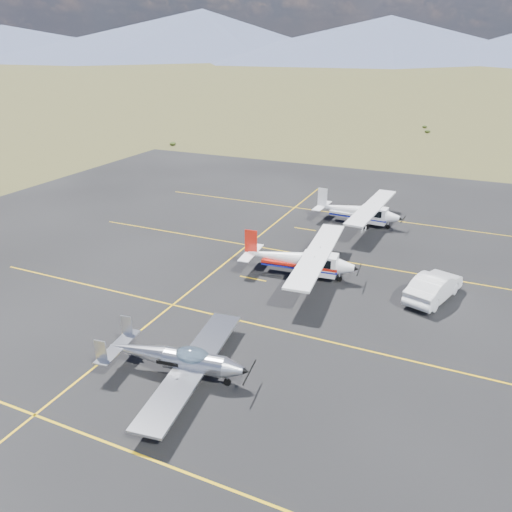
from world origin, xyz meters
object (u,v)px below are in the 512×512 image
Objects in this scene: aircraft_cessna at (300,259)px; aircraft_low_wing at (179,359)px; aircraft_plain at (359,211)px; sedan at (434,287)px.

aircraft_low_wing is at bearing -101.76° from aircraft_cessna.
aircraft_low_wing is 25.81m from aircraft_plain.
aircraft_plain is 14.40m from sedan.
aircraft_cessna is 1.04× the size of aircraft_plain.
sedan is at bearing -3.43° from aircraft_cessna.
aircraft_cessna reaches higher than aircraft_plain.
aircraft_low_wing is 1.91× the size of sedan.
aircraft_plain is 2.20× the size of sedan.
sedan is (7.76, -12.13, -0.42)m from aircraft_plain.
sedan is (10.35, 13.55, -0.16)m from aircraft_low_wing.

